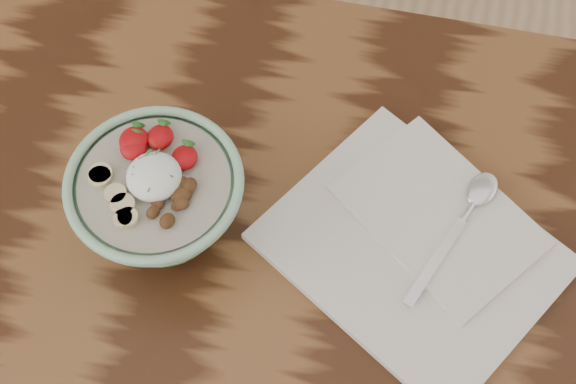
# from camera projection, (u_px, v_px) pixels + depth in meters

# --- Properties ---
(breakfast_bowl) EXTENTS (0.17, 0.17, 0.12)m
(breakfast_bowl) POSITION_uv_depth(u_px,v_px,m) (159.00, 199.00, 0.79)
(breakfast_bowl) COLOR #8EBF99
(breakfast_bowl) RESTS_ON table
(napkin) EXTENTS (0.35, 0.33, 0.02)m
(napkin) POSITION_uv_depth(u_px,v_px,m) (418.00, 243.00, 0.82)
(napkin) COLOR silver
(napkin) RESTS_ON table
(spoon) EXTENTS (0.09, 0.17, 0.01)m
(spoon) POSITION_uv_depth(u_px,v_px,m) (471.00, 207.00, 0.83)
(spoon) COLOR silver
(spoon) RESTS_ON napkin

